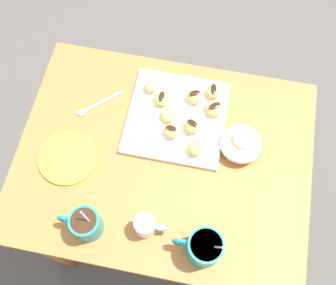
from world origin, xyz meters
name	(u,v)px	position (x,y,z in m)	size (l,w,h in m)	color
ground_plane	(165,212)	(0.00, 0.00, 0.00)	(8.00, 8.00, 0.00)	#514C47
dining_table	(164,173)	(0.00, 0.00, 0.56)	(0.88, 0.68, 0.71)	#A36633
pastry_plate_square	(176,117)	(-0.01, -0.13, 0.72)	(0.30, 0.30, 0.02)	white
coffee_mug_teal_left	(204,247)	(-0.16, 0.25, 0.77)	(0.14, 0.09, 0.15)	teal
coffee_mug_teal_right	(85,224)	(0.16, 0.25, 0.77)	(0.12, 0.08, 0.15)	teal
cream_pitcher_white	(146,225)	(0.00, 0.22, 0.75)	(0.10, 0.06, 0.07)	white
ice_cream_bowl	(241,143)	(-0.22, -0.07, 0.75)	(0.13, 0.13, 0.09)	white
saucer_lime_left	(68,157)	(0.28, 0.06, 0.72)	(0.18, 0.18, 0.01)	#9EC633
loose_spoon_near_saucer	(94,106)	(0.25, -0.13, 0.72)	(0.13, 0.11, 0.01)	silver
beignet_0	(213,91)	(-0.11, -0.23, 0.75)	(0.05, 0.05, 0.03)	#E5B260
chocolate_drizzle_0	(214,89)	(-0.11, -0.23, 0.76)	(0.04, 0.02, 0.01)	black
beignet_1	(151,86)	(0.08, -0.21, 0.75)	(0.04, 0.05, 0.03)	#E5B260
beignet_2	(162,99)	(0.04, -0.18, 0.75)	(0.05, 0.05, 0.03)	#E5B260
chocolate_drizzle_2	(162,96)	(0.04, -0.18, 0.77)	(0.03, 0.02, 0.01)	black
beignet_3	(214,109)	(-0.12, -0.17, 0.75)	(0.05, 0.06, 0.04)	#E5B260
chocolate_drizzle_3	(215,106)	(-0.12, -0.17, 0.77)	(0.04, 0.02, 0.01)	black
beignet_4	(168,115)	(0.01, -0.12, 0.75)	(0.05, 0.04, 0.03)	#E5B260
beignet_5	(196,148)	(-0.09, -0.03, 0.75)	(0.06, 0.05, 0.04)	#E5B260
beignet_6	(192,126)	(-0.07, -0.10, 0.75)	(0.05, 0.05, 0.04)	#E5B260
chocolate_drizzle_6	(193,123)	(-0.07, -0.10, 0.77)	(0.03, 0.02, 0.01)	black
beignet_7	(194,96)	(-0.06, -0.20, 0.75)	(0.05, 0.05, 0.04)	#E5B260
chocolate_drizzle_7	(195,93)	(-0.06, -0.20, 0.77)	(0.03, 0.02, 0.01)	black
beignet_8	(171,131)	(-0.01, -0.07, 0.75)	(0.05, 0.05, 0.04)	#E5B260
chocolate_drizzle_8	(171,128)	(-0.01, -0.07, 0.77)	(0.03, 0.02, 0.01)	black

